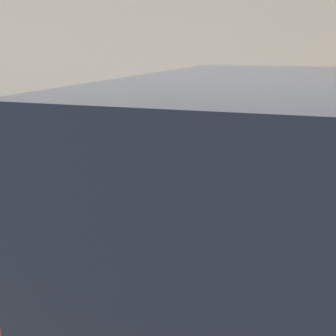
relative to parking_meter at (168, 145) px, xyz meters
The scene contains 2 objects.
sidewalk 1.69m from the parking_meter, 81.35° to the left, with size 24.00×2.80×0.15m.
parking_meter is the anchor object (origin of this frame).
Camera 1 is at (0.75, -2.07, 1.88)m, focal length 50.00 mm.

